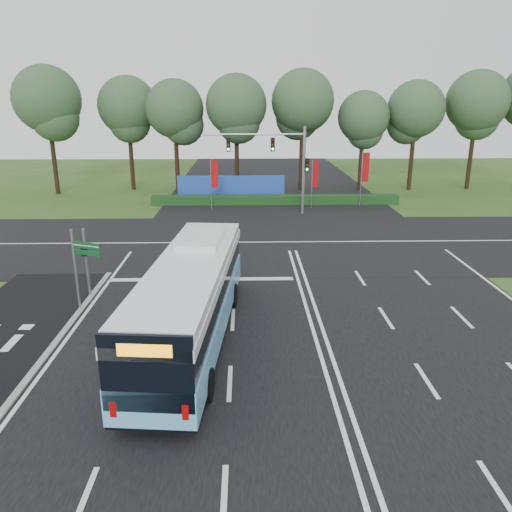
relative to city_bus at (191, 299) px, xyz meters
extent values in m
plane|color=#2F521B|center=(4.82, 1.89, -1.79)|extent=(120.00, 120.00, 0.00)
cube|color=black|center=(4.82, 1.89, -1.77)|extent=(20.00, 120.00, 0.04)
cube|color=black|center=(4.82, 13.89, -1.77)|extent=(120.00, 14.00, 0.05)
cube|color=gray|center=(-5.28, -1.11, -1.73)|extent=(0.25, 18.00, 0.12)
cube|color=#65B5EA|center=(0.00, 0.01, -0.69)|extent=(3.65, 12.57, 1.14)
cube|color=black|center=(0.00, 0.01, -1.20)|extent=(3.62, 12.51, 0.31)
cube|color=black|center=(0.00, 0.01, 0.35)|extent=(3.53, 12.38, 0.98)
cube|color=white|center=(0.00, 0.01, 0.97)|extent=(3.65, 12.57, 0.36)
cube|color=white|center=(0.00, 0.01, 1.33)|extent=(3.56, 12.07, 0.36)
cube|color=white|center=(0.23, 2.58, 1.64)|extent=(1.92, 3.23, 0.26)
cube|color=black|center=(-0.53, -6.10, 0.40)|extent=(2.51, 0.34, 2.27)
cube|color=orange|center=(-0.54, -6.14, 1.12)|extent=(1.45, 0.19, 0.36)
cylinder|color=black|center=(-0.90, 3.62, -1.25)|extent=(0.38, 1.10, 1.07)
cylinder|color=black|center=(1.51, 3.41, -1.25)|extent=(0.38, 1.10, 1.07)
cylinder|color=black|center=(-1.55, -3.79, -1.25)|extent=(0.38, 1.10, 1.07)
cylinder|color=black|center=(0.87, -4.00, -1.25)|extent=(0.38, 1.10, 1.07)
cylinder|color=gray|center=(-5.38, 4.75, -0.11)|extent=(0.13, 0.13, 3.35)
cube|color=black|center=(-5.38, 4.57, 0.51)|extent=(0.27, 0.18, 0.38)
sphere|color=#19F233|center=(-5.38, 4.47, 0.51)|extent=(0.13, 0.13, 0.13)
cylinder|color=gray|center=(-5.38, 3.19, 0.07)|extent=(0.11, 0.11, 3.73)
cube|color=#0B401B|center=(-4.73, 2.94, 1.28)|extent=(1.33, 0.55, 0.28)
cube|color=#0B401B|center=(-4.73, 2.94, 0.96)|extent=(1.33, 0.55, 0.20)
cube|color=white|center=(-4.73, 2.90, 1.28)|extent=(1.22, 0.47, 0.04)
cylinder|color=gray|center=(-0.74, 24.23, 0.33)|extent=(0.07, 0.07, 4.25)
cube|color=#9D0D10|center=(-0.43, 24.22, 1.23)|extent=(0.57, 0.06, 2.27)
cylinder|color=gray|center=(7.80, 24.47, 0.29)|extent=(0.06, 0.06, 4.17)
cube|color=#9D0D10|center=(8.09, 24.57, 1.17)|extent=(0.54, 0.22, 2.22)
cylinder|color=gray|center=(12.25, 25.51, 0.58)|extent=(0.07, 0.07, 4.75)
cube|color=#9D0D10|center=(12.59, 25.58, 1.59)|extent=(0.63, 0.16, 2.53)
cylinder|color=gray|center=(6.82, 22.39, 1.71)|extent=(0.24, 0.24, 7.00)
cylinder|color=gray|center=(2.82, 22.39, 4.61)|extent=(8.00, 0.16, 0.16)
cube|color=black|center=(4.32, 22.39, 3.81)|extent=(0.32, 0.28, 1.05)
cube|color=black|center=(0.82, 22.39, 3.81)|extent=(0.32, 0.28, 1.05)
cube|color=black|center=(7.07, 22.39, 2.21)|extent=(0.32, 0.28, 1.05)
cube|color=#163B15|center=(4.82, 26.39, -1.39)|extent=(22.00, 1.20, 0.80)
cube|color=#1F47AB|center=(0.82, 28.89, -0.69)|extent=(10.00, 0.30, 2.20)
cylinder|color=black|center=(-16.52, 32.07, 2.49)|extent=(0.44, 0.44, 8.56)
sphere|color=#314F2E|center=(-16.52, 32.07, 7.22)|extent=(6.31, 6.31, 6.31)
cylinder|color=black|center=(-9.54, 34.54, 2.19)|extent=(0.44, 0.44, 7.96)
sphere|color=#314F2E|center=(-9.54, 34.54, 6.59)|extent=(5.87, 5.87, 5.87)
cylinder|color=black|center=(-4.71, 33.20, 2.06)|extent=(0.44, 0.44, 7.71)
sphere|color=#314F2E|center=(-4.71, 33.20, 6.33)|extent=(5.68, 5.68, 5.68)
cylinder|color=black|center=(1.33, 32.79, 2.23)|extent=(0.44, 0.44, 8.05)
sphere|color=#314F2E|center=(1.33, 32.79, 6.68)|extent=(5.93, 5.93, 5.93)
cylinder|color=black|center=(7.88, 33.58, 2.41)|extent=(0.44, 0.44, 8.41)
sphere|color=#314F2E|center=(7.88, 33.58, 7.06)|extent=(6.19, 6.19, 6.19)
cylinder|color=black|center=(13.96, 33.44, 1.69)|extent=(0.44, 0.44, 6.96)
sphere|color=#314F2E|center=(13.96, 33.44, 5.54)|extent=(5.13, 5.13, 5.13)
cylinder|color=black|center=(19.18, 33.58, 2.04)|extent=(0.44, 0.44, 7.67)
sphere|color=#314F2E|center=(19.18, 33.58, 6.28)|extent=(5.65, 5.65, 5.65)
cylinder|color=black|center=(25.42, 33.91, 2.39)|extent=(0.44, 0.44, 8.36)
sphere|color=#314F2E|center=(25.42, 33.91, 7.01)|extent=(6.16, 6.16, 6.16)
camera|label=1|loc=(2.05, -17.65, 7.28)|focal=35.00mm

